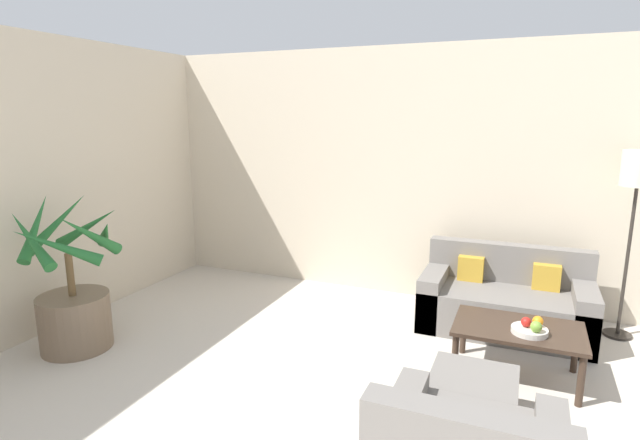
# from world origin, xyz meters

# --- Properties ---
(wall_back) EXTENTS (8.40, 0.06, 2.70)m
(wall_back) POSITION_xyz_m (0.00, 6.30, 1.35)
(wall_back) COLOR beige
(wall_back) RESTS_ON ground_plane
(potted_palm) EXTENTS (0.86, 0.95, 1.34)m
(potted_palm) POSITION_xyz_m (-2.87, 3.86, 0.42)
(potted_palm) COLOR brown
(potted_palm) RESTS_ON ground_plane
(sofa_loveseat) EXTENTS (1.51, 0.78, 0.76)m
(sofa_loveseat) POSITION_xyz_m (0.53, 5.71, 0.26)
(sofa_loveseat) COLOR slate
(sofa_loveseat) RESTS_ON ground_plane
(floor_lamp) EXTENTS (0.28, 0.28, 1.69)m
(floor_lamp) POSITION_xyz_m (1.50, 5.95, 1.42)
(floor_lamp) COLOR #2D2823
(floor_lamp) RESTS_ON ground_plane
(coffee_table) EXTENTS (0.94, 0.60, 0.41)m
(coffee_table) POSITION_xyz_m (0.66, 4.81, 0.36)
(coffee_table) COLOR #38281E
(coffee_table) RESTS_ON ground_plane
(fruit_bowl) EXTENTS (0.26, 0.26, 0.04)m
(fruit_bowl) POSITION_xyz_m (0.73, 4.72, 0.43)
(fruit_bowl) COLOR beige
(fruit_bowl) RESTS_ON coffee_table
(apple_red) EXTENTS (0.07, 0.07, 0.07)m
(apple_red) POSITION_xyz_m (0.71, 4.73, 0.49)
(apple_red) COLOR red
(apple_red) RESTS_ON fruit_bowl
(apple_green) EXTENTS (0.08, 0.08, 0.08)m
(apple_green) POSITION_xyz_m (0.77, 4.66, 0.49)
(apple_green) COLOR olive
(apple_green) RESTS_ON fruit_bowl
(orange_fruit) EXTENTS (0.08, 0.08, 0.08)m
(orange_fruit) POSITION_xyz_m (0.79, 4.78, 0.49)
(orange_fruit) COLOR orange
(orange_fruit) RESTS_ON fruit_bowl
(ottoman) EXTENTS (0.54, 0.51, 0.34)m
(ottoman) POSITION_xyz_m (0.41, 4.07, 0.17)
(ottoman) COLOR slate
(ottoman) RESTS_ON ground_plane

